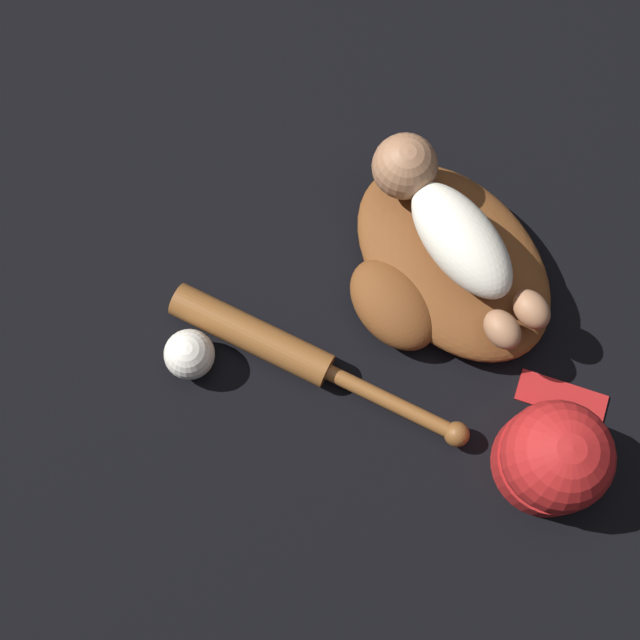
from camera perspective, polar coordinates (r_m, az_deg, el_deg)
ground_plane at (r=1.47m, az=7.80°, el=3.32°), size 6.00×6.00×0.00m
baseball_glove at (r=1.43m, az=7.88°, el=3.34°), size 0.41×0.35×0.08m
baby_figure at (r=1.36m, az=8.22°, el=6.10°), size 0.37×0.14×0.10m
baseball_bat at (r=1.39m, az=-2.43°, el=-1.90°), size 0.43×0.33×0.05m
baseball at (r=1.39m, az=-8.36°, el=-2.19°), size 0.08×0.08×0.08m
baseball_cap at (r=1.36m, az=14.81°, el=-8.47°), size 0.23×0.23×0.16m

